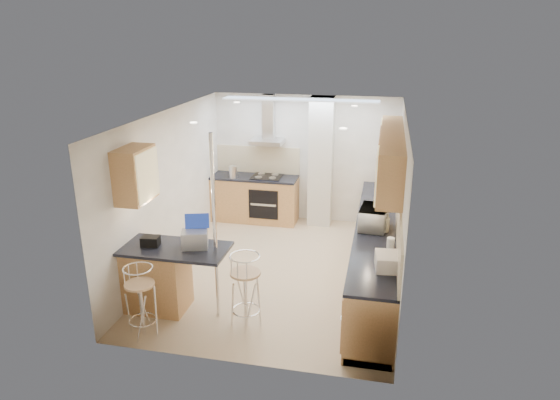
% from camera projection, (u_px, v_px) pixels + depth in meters
% --- Properties ---
extents(ground, '(4.80, 4.80, 0.00)m').
position_uv_depth(ground, '(279.00, 270.00, 8.02)').
color(ground, beige).
rests_on(ground, ground).
extents(room_shell, '(3.64, 4.84, 2.51)m').
position_uv_depth(room_shell, '(304.00, 173.00, 7.80)').
color(room_shell, silver).
rests_on(room_shell, ground).
extents(right_counter, '(0.63, 4.40, 0.92)m').
position_uv_depth(right_counter, '(376.00, 252.00, 7.57)').
color(right_counter, '#AB7C44').
rests_on(right_counter, ground).
extents(back_counter, '(1.70, 0.63, 0.92)m').
position_uv_depth(back_counter, '(255.00, 198.00, 10.00)').
color(back_counter, '#AB7C44').
rests_on(back_counter, ground).
extents(peninsula, '(1.47, 0.72, 0.94)m').
position_uv_depth(peninsula, '(175.00, 279.00, 6.75)').
color(peninsula, '#AB7C44').
rests_on(peninsula, ground).
extents(microwave, '(0.44, 0.60, 0.32)m').
position_uv_depth(microwave, '(374.00, 218.00, 7.23)').
color(microwave, white).
rests_on(microwave, right_counter).
extents(laptop, '(0.40, 0.34, 0.23)m').
position_uv_depth(laptop, '(195.00, 239.00, 6.56)').
color(laptop, '#999CA1').
rests_on(laptop, peninsula).
extents(bag, '(0.25, 0.20, 0.13)m').
position_uv_depth(bag, '(150.00, 241.00, 6.63)').
color(bag, black).
rests_on(bag, peninsula).
extents(bar_stool_near, '(0.51, 0.51, 0.95)m').
position_uv_depth(bar_stool_near, '(141.00, 301.00, 6.18)').
color(bar_stool_near, tan).
rests_on(bar_stool_near, ground).
extents(bar_stool_end, '(0.49, 0.49, 1.01)m').
position_uv_depth(bar_stool_end, '(246.00, 291.00, 6.37)').
color(bar_stool_end, tan).
rests_on(bar_stool_end, ground).
extents(jar_a, '(0.13, 0.13, 0.16)m').
position_uv_depth(jar_a, '(385.00, 203.00, 8.11)').
color(jar_a, white).
rests_on(jar_a, right_counter).
extents(jar_b, '(0.13, 0.13, 0.16)m').
position_uv_depth(jar_b, '(378.00, 196.00, 8.44)').
color(jar_b, white).
rests_on(jar_b, right_counter).
extents(jar_c, '(0.18, 0.18, 0.20)m').
position_uv_depth(jar_c, '(384.00, 225.00, 7.14)').
color(jar_c, beige).
rests_on(jar_c, right_counter).
extents(jar_d, '(0.13, 0.13, 0.14)m').
position_uv_depth(jar_d, '(391.00, 243.00, 6.61)').
color(jar_d, white).
rests_on(jar_d, right_counter).
extents(bread_bin, '(0.32, 0.38, 0.19)m').
position_uv_depth(bread_bin, '(387.00, 262.00, 6.02)').
color(bread_bin, white).
rests_on(bread_bin, right_counter).
extents(kettle, '(0.16, 0.16, 0.24)m').
position_uv_depth(kettle, '(233.00, 172.00, 9.72)').
color(kettle, silver).
rests_on(kettle, back_counter).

